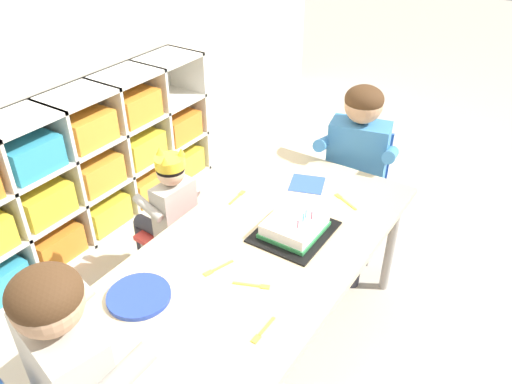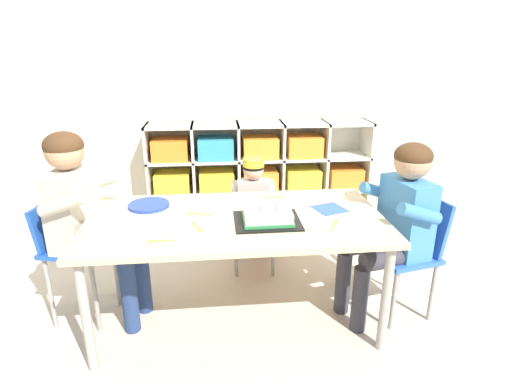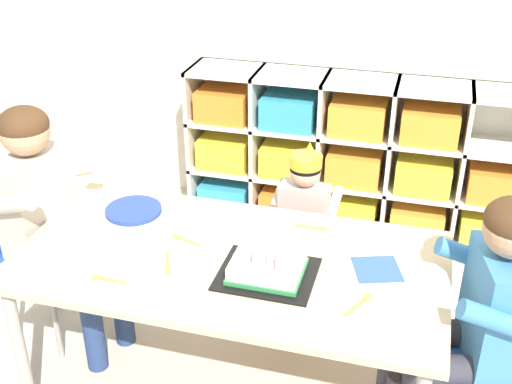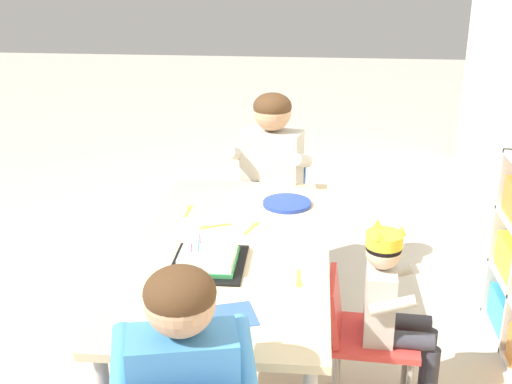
% 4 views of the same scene
% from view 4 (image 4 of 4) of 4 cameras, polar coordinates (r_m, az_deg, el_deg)
% --- Properties ---
extents(ground, '(16.00, 16.00, 0.00)m').
position_cam_4_polar(ground, '(3.04, -1.90, -15.20)').
color(ground, '#BCB2A3').
extents(activity_table, '(1.53, 0.78, 0.61)m').
position_cam_4_polar(activity_table, '(2.74, -2.04, -5.73)').
color(activity_table, '#D1B789').
rests_on(activity_table, ground).
extents(classroom_chair_blue, '(0.32, 0.37, 0.57)m').
position_cam_4_polar(classroom_chair_blue, '(2.72, 8.96, -11.68)').
color(classroom_chair_blue, red).
rests_on(classroom_chair_blue, ground).
extents(child_with_crown, '(0.31, 0.31, 0.80)m').
position_cam_4_polar(child_with_crown, '(2.64, 11.42, -8.92)').
color(child_with_crown, '#B2ADA3').
rests_on(child_with_crown, ground).
extents(classroom_chair_adult_side, '(0.39, 0.37, 0.68)m').
position_cam_4_polar(classroom_chair_adult_side, '(3.59, 1.55, -1.25)').
color(classroom_chair_adult_side, '#1E4CA8').
rests_on(classroom_chair_adult_side, ground).
extents(adult_helper_seated, '(0.47, 0.45, 1.06)m').
position_cam_4_polar(adult_helper_seated, '(3.41, 1.04, 1.62)').
color(adult_helper_seated, '#B2ADA3').
rests_on(adult_helper_seated, ground).
extents(guest_at_table_side, '(0.47, 0.45, 0.99)m').
position_cam_4_polar(guest_at_table_side, '(2.00, -6.15, -15.65)').
color(guest_at_table_side, '#3D7FBC').
rests_on(guest_at_table_side, ground).
extents(birthday_cake_on_tray, '(0.33, 0.28, 0.10)m').
position_cam_4_polar(birthday_cake_on_tray, '(2.58, -4.06, -5.60)').
color(birthday_cake_on_tray, black).
rests_on(birthday_cake_on_tray, activity_table).
extents(paper_plate_stack, '(0.22, 0.22, 0.02)m').
position_cam_4_polar(paper_plate_stack, '(3.13, 2.65, -0.97)').
color(paper_plate_stack, '#233DA3').
rests_on(paper_plate_stack, activity_table).
extents(paper_napkin_square, '(0.20, 0.20, 0.00)m').
position_cam_4_polar(paper_napkin_square, '(2.26, -2.08, -10.46)').
color(paper_napkin_square, '#3356B7').
rests_on(paper_napkin_square, activity_table).
extents(fork_at_table_front_edge, '(0.07, 0.13, 0.00)m').
position_cam_4_polar(fork_at_table_front_edge, '(2.91, -3.62, -2.91)').
color(fork_at_table_front_edge, yellow).
rests_on(fork_at_table_front_edge, activity_table).
extents(fork_near_cake_tray, '(0.13, 0.06, 0.00)m').
position_cam_4_polar(fork_near_cake_tray, '(2.89, -0.34, -3.02)').
color(fork_near_cake_tray, yellow).
rests_on(fork_near_cake_tray, activity_table).
extents(fork_near_child_seat, '(0.08, 0.13, 0.00)m').
position_cam_4_polar(fork_near_child_seat, '(2.32, -7.18, -9.70)').
color(fork_near_child_seat, yellow).
rests_on(fork_near_child_seat, activity_table).
extents(fork_beside_plate_stack, '(0.12, 0.02, 0.00)m').
position_cam_4_polar(fork_beside_plate_stack, '(2.48, 3.65, -7.42)').
color(fork_beside_plate_stack, yellow).
rests_on(fork_beside_plate_stack, activity_table).
extents(fork_scattered_mid_table, '(0.13, 0.02, 0.00)m').
position_cam_4_polar(fork_scattered_mid_table, '(3.08, -5.77, -1.56)').
color(fork_scattered_mid_table, yellow).
rests_on(fork_scattered_mid_table, activity_table).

